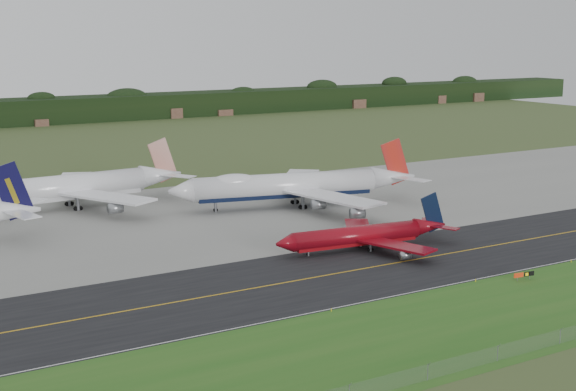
# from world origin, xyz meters

# --- Properties ---
(ground) EXTENTS (600.00, 600.00, 0.00)m
(ground) POSITION_xyz_m (0.00, 0.00, 0.00)
(ground) COLOR #374721
(ground) RESTS_ON ground
(grass_verge) EXTENTS (400.00, 30.00, 0.01)m
(grass_verge) POSITION_xyz_m (0.00, -35.00, 0.01)
(grass_verge) COLOR #265B1A
(grass_verge) RESTS_ON ground
(taxiway) EXTENTS (400.00, 32.00, 0.02)m
(taxiway) POSITION_xyz_m (0.00, -4.00, 0.01)
(taxiway) COLOR black
(taxiway) RESTS_ON ground
(apron) EXTENTS (400.00, 78.00, 0.01)m
(apron) POSITION_xyz_m (0.00, 51.00, 0.01)
(apron) COLOR gray
(apron) RESTS_ON ground
(taxiway_centreline) EXTENTS (400.00, 0.40, 0.00)m
(taxiway_centreline) POSITION_xyz_m (0.00, -4.00, 0.03)
(taxiway_centreline) COLOR #CC9413
(taxiway_centreline) RESTS_ON taxiway
(taxiway_edge_line) EXTENTS (400.00, 0.25, 0.00)m
(taxiway_edge_line) POSITION_xyz_m (0.00, -19.50, 0.03)
(taxiway_edge_line) COLOR silver
(taxiway_edge_line) RESTS_ON taxiway
(horizon_treeline) EXTENTS (700.00, 25.00, 12.00)m
(horizon_treeline) POSITION_xyz_m (0.00, 273.76, 5.47)
(horizon_treeline) COLOR black
(horizon_treeline) RESTS_ON ground
(jet_ba_747) EXTENTS (64.47, 52.51, 16.34)m
(jet_ba_747) POSITION_xyz_m (7.78, 49.13, 5.56)
(jet_ba_747) COLOR silver
(jet_ba_747) RESTS_ON ground
(jet_red_737) EXTENTS (38.88, 31.51, 10.49)m
(jet_red_737) POSITION_xyz_m (-0.15, 7.18, 2.90)
(jet_red_737) COLOR maroon
(jet_red_737) RESTS_ON ground
(jet_star_tail) EXTENTS (60.61, 50.68, 15.99)m
(jet_star_tail) POSITION_xyz_m (-40.85, 75.56, 5.33)
(jet_star_tail) COLOR white
(jet_star_tail) RESTS_ON ground
(taxiway_sign) EXTENTS (4.28, 0.74, 1.43)m
(taxiway_sign) POSITION_xyz_m (12.04, -24.01, 1.01)
(taxiway_sign) COLOR slate
(taxiway_sign) RESTS_ON ground
(edge_marker_left) EXTENTS (0.16, 0.16, 0.50)m
(edge_marker_left) POSITION_xyz_m (-26.49, -20.50, 0.25)
(edge_marker_left) COLOR yellow
(edge_marker_left) RESTS_ON ground
(edge_marker_center) EXTENTS (0.16, 0.16, 0.50)m
(edge_marker_center) POSITION_xyz_m (3.90, -20.50, 0.25)
(edge_marker_center) COLOR yellow
(edge_marker_center) RESTS_ON ground
(edge_marker_right) EXTENTS (0.16, 0.16, 0.50)m
(edge_marker_right) POSITION_xyz_m (28.36, -20.50, 0.25)
(edge_marker_right) COLOR yellow
(edge_marker_right) RESTS_ON ground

